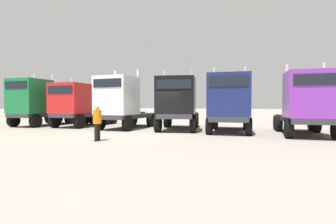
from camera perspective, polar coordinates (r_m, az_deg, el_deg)
name	(u,v)px	position (r m, az deg, el deg)	size (l,w,h in m)	color
ground	(161,133)	(15.86, -1.61, -4.68)	(200.00, 200.00, 0.00)	gray
semi_truck_green	(36,102)	(23.67, -26.93, 1.95)	(2.97, 6.33, 4.33)	#333338
semi_truck_red	(77,104)	(21.63, -19.29, 1.58)	(3.02, 6.30, 3.94)	#333338
semi_truck_white	(122,103)	(18.76, -10.10, 2.05)	(2.67, 6.03, 4.26)	#333338
semi_truck_black	(177,103)	(17.41, 2.06, 1.92)	(3.81, 6.30, 4.10)	#333338
semi_truck_navy	(229,103)	(16.35, 13.24, 1.88)	(3.29, 6.23, 4.13)	#333338
semi_truck_purple	(307,103)	(16.06, 28.20, 1.66)	(3.20, 6.22, 4.07)	#333338
visitor_in_hivis	(97,120)	(12.90, -15.21, -1.77)	(0.48, 0.48, 1.71)	black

